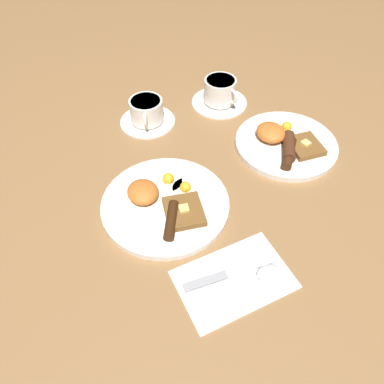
{
  "coord_description": "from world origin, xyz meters",
  "views": [
    {
      "loc": [
        0.5,
        -0.19,
        0.64
      ],
      "look_at": [
        0.01,
        0.06,
        0.03
      ],
      "focal_mm": 35.0,
      "sensor_mm": 36.0,
      "label": 1
    }
  ],
  "objects_px": {
    "breakfast_plate_near": "(165,203)",
    "knife": "(226,275)",
    "breakfast_plate_far": "(285,143)",
    "spoon": "(261,275)",
    "teacup_near": "(147,113)",
    "teacup_far": "(220,94)"
  },
  "relations": [
    {
      "from": "breakfast_plate_near",
      "to": "teacup_far",
      "type": "bearing_deg",
      "value": 132.84
    },
    {
      "from": "teacup_near",
      "to": "teacup_far",
      "type": "height_order",
      "value": "teacup_far"
    },
    {
      "from": "breakfast_plate_near",
      "to": "teacup_far",
      "type": "xyz_separation_m",
      "value": [
        -0.28,
        0.3,
        0.02
      ]
    },
    {
      "from": "breakfast_plate_near",
      "to": "spoon",
      "type": "xyz_separation_m",
      "value": [
        0.24,
        0.09,
        -0.0
      ]
    },
    {
      "from": "teacup_near",
      "to": "knife",
      "type": "bearing_deg",
      "value": -6.15
    },
    {
      "from": "breakfast_plate_far",
      "to": "teacup_near",
      "type": "xyz_separation_m",
      "value": [
        -0.26,
        -0.27,
        0.02
      ]
    },
    {
      "from": "breakfast_plate_near",
      "to": "breakfast_plate_far",
      "type": "bearing_deg",
      "value": 96.3
    },
    {
      "from": "teacup_far",
      "to": "knife",
      "type": "bearing_deg",
      "value": -29.16
    },
    {
      "from": "knife",
      "to": "breakfast_plate_near",
      "type": "bearing_deg",
      "value": 105.52
    },
    {
      "from": "knife",
      "to": "breakfast_plate_far",
      "type": "bearing_deg",
      "value": 45.24
    },
    {
      "from": "breakfast_plate_near",
      "to": "teacup_far",
      "type": "distance_m",
      "value": 0.41
    },
    {
      "from": "breakfast_plate_near",
      "to": "knife",
      "type": "height_order",
      "value": "breakfast_plate_near"
    },
    {
      "from": "knife",
      "to": "spoon",
      "type": "xyz_separation_m",
      "value": [
        0.03,
        0.06,
        0.0
      ]
    },
    {
      "from": "breakfast_plate_near",
      "to": "breakfast_plate_far",
      "type": "distance_m",
      "value": 0.36
    },
    {
      "from": "breakfast_plate_far",
      "to": "spoon",
      "type": "height_order",
      "value": "breakfast_plate_far"
    },
    {
      "from": "teacup_far",
      "to": "spoon",
      "type": "height_order",
      "value": "teacup_far"
    },
    {
      "from": "spoon",
      "to": "breakfast_plate_far",
      "type": "bearing_deg",
      "value": 55.43
    },
    {
      "from": "knife",
      "to": "spoon",
      "type": "distance_m",
      "value": 0.07
    },
    {
      "from": "teacup_near",
      "to": "spoon",
      "type": "distance_m",
      "value": 0.54
    },
    {
      "from": "teacup_far",
      "to": "teacup_near",
      "type": "bearing_deg",
      "value": -93.7
    },
    {
      "from": "knife",
      "to": "spoon",
      "type": "height_order",
      "value": "spoon"
    },
    {
      "from": "breakfast_plate_far",
      "to": "teacup_far",
      "type": "bearing_deg",
      "value": -168.03
    }
  ]
}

